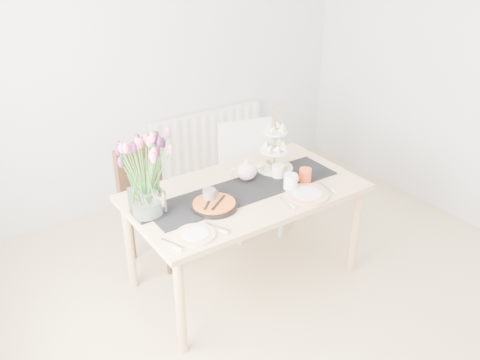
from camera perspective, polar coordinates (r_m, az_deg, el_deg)
room_shell at (r=2.81m, az=10.19°, el=3.57°), size 4.50×4.50×4.50m
radiator at (r=5.04m, az=-3.65°, el=4.39°), size 1.20×0.08×0.60m
dining_table at (r=3.52m, az=0.58°, el=-2.24°), size 1.60×0.90×0.75m
chair_brown at (r=3.94m, az=-9.76°, el=-1.25°), size 0.61×0.61×0.94m
chair_white at (r=4.24m, az=1.12°, el=1.24°), size 0.56×0.56×0.93m
table_runner at (r=3.48m, az=0.59°, el=-1.09°), size 1.40×0.35×0.01m
tulip_vase at (r=3.09m, az=-10.80°, el=1.87°), size 0.66×0.66×0.56m
cake_stand at (r=3.73m, az=3.90°, el=2.82°), size 0.28×0.28×0.41m
teapot at (r=3.59m, az=0.75°, el=1.01°), size 0.27×0.24×0.15m
cream_jug at (r=3.65m, az=4.30°, el=0.98°), size 0.12×0.12×0.09m
tart_tin at (r=3.28m, az=-2.92°, el=-2.83°), size 0.31×0.31×0.04m
mug_grey at (r=3.31m, az=-3.46°, el=-1.86°), size 0.10×0.10×0.10m
mug_white at (r=3.49m, az=5.68°, el=-0.24°), size 0.11×0.11×0.11m
mug_orange at (r=3.60m, az=7.34°, el=0.51°), size 0.12×0.12×0.10m
plate_left at (r=3.01m, az=-5.03°, el=-6.13°), size 0.31×0.31×0.01m
plate_right at (r=3.45m, az=7.53°, el=-1.61°), size 0.34×0.34×0.02m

